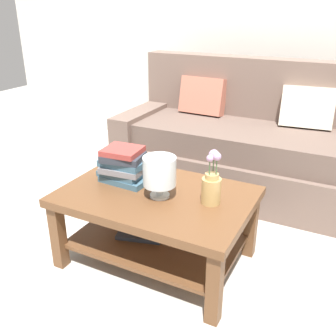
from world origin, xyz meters
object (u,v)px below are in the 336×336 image
glass_hurricane_vase (160,172)px  flower_pitcher (212,185)px  coffee_table (156,212)px  book_stack_main (123,166)px  couch (247,147)px

glass_hurricane_vase → flower_pitcher: size_ratio=0.79×
glass_hurricane_vase → flower_pitcher: bearing=12.9°
coffee_table → flower_pitcher: bearing=6.3°
coffee_table → book_stack_main: 0.35m
couch → glass_hurricane_vase: couch is taller
book_stack_main → flower_pitcher: flower_pitcher is taller
book_stack_main → flower_pitcher: (0.58, -0.00, 0.00)m
coffee_table → book_stack_main: bearing=170.8°
coffee_table → flower_pitcher: size_ratio=3.61×
couch → glass_hurricane_vase: bearing=-95.8°
coffee_table → flower_pitcher: 0.41m
couch → book_stack_main: 1.32m
book_stack_main → glass_hurricane_vase: size_ratio=1.29×
book_stack_main → couch: bearing=71.1°
coffee_table → book_stack_main: size_ratio=3.53×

